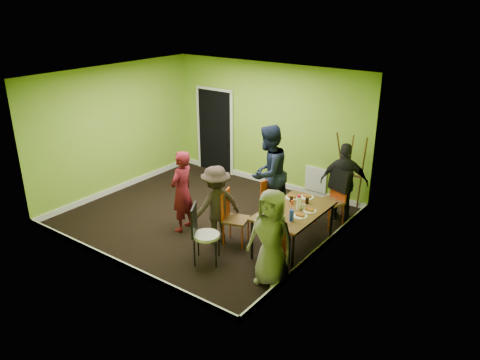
# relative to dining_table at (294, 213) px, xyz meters

# --- Properties ---
(ground) EXTENTS (5.00, 5.00, 0.00)m
(ground) POSITION_rel_dining_table_xyz_m (-2.05, 0.06, -0.70)
(ground) COLOR black
(ground) RESTS_ON ground
(room_walls) EXTENTS (5.04, 4.54, 2.82)m
(room_walls) POSITION_rel_dining_table_xyz_m (-2.07, 0.10, 0.29)
(room_walls) COLOR #8DB62E
(room_walls) RESTS_ON ground
(dining_table) EXTENTS (0.90, 1.50, 0.75)m
(dining_table) POSITION_rel_dining_table_xyz_m (0.00, 0.00, 0.00)
(dining_table) COLOR black
(dining_table) RESTS_ON ground
(chair_left_far) EXTENTS (0.45, 0.45, 0.87)m
(chair_left_far) POSITION_rel_dining_table_xyz_m (-0.85, 0.61, -0.20)
(chair_left_far) COLOR #D14613
(chair_left_far) RESTS_ON ground
(chair_left_near) EXTENTS (0.51, 0.51, 0.99)m
(chair_left_near) POSITION_rel_dining_table_xyz_m (-1.00, -0.44, -0.14)
(chair_left_near) COLOR #D14613
(chair_left_near) RESTS_ON ground
(chair_back_end) EXTENTS (0.59, 0.64, 1.09)m
(chair_back_end) POSITION_rel_dining_table_xyz_m (0.16, 1.37, 0.08)
(chair_back_end) COLOR #D14613
(chair_back_end) RESTS_ON ground
(chair_front_end) EXTENTS (0.46, 0.46, 0.85)m
(chair_front_end) POSITION_rel_dining_table_xyz_m (0.18, -0.85, -0.22)
(chair_front_end) COLOR #D14613
(chair_front_end) RESTS_ON ground
(chair_bentwood) EXTENTS (0.54, 0.53, 1.00)m
(chair_bentwood) POSITION_rel_dining_table_xyz_m (-1.01, -1.23, -0.14)
(chair_bentwood) COLOR black
(chair_bentwood) RESTS_ON ground
(easel) EXTENTS (0.66, 0.62, 1.64)m
(easel) POSITION_rel_dining_table_xyz_m (0.12, 2.04, 0.11)
(easel) COLOR brown
(easel) RESTS_ON ground
(plate_near_left) EXTENTS (0.22, 0.22, 0.01)m
(plate_near_left) POSITION_rel_dining_table_xyz_m (-0.28, 0.40, 0.06)
(plate_near_left) COLOR white
(plate_near_left) RESTS_ON dining_table
(plate_near_right) EXTENTS (0.25, 0.25, 0.01)m
(plate_near_right) POSITION_rel_dining_table_xyz_m (-0.22, -0.46, 0.06)
(plate_near_right) COLOR white
(plate_near_right) RESTS_ON dining_table
(plate_far_back) EXTENTS (0.25, 0.25, 0.01)m
(plate_far_back) POSITION_rel_dining_table_xyz_m (-0.07, 0.59, 0.06)
(plate_far_back) COLOR white
(plate_far_back) RESTS_ON dining_table
(plate_far_front) EXTENTS (0.23, 0.23, 0.01)m
(plate_far_front) POSITION_rel_dining_table_xyz_m (-0.04, -0.58, 0.06)
(plate_far_front) COLOR white
(plate_far_front) RESTS_ON dining_table
(plate_wall_back) EXTENTS (0.23, 0.23, 0.01)m
(plate_wall_back) POSITION_rel_dining_table_xyz_m (0.24, 0.11, 0.06)
(plate_wall_back) COLOR white
(plate_wall_back) RESTS_ON dining_table
(plate_wall_front) EXTENTS (0.24, 0.24, 0.01)m
(plate_wall_front) POSITION_rel_dining_table_xyz_m (0.21, -0.17, 0.06)
(plate_wall_front) COLOR white
(plate_wall_front) RESTS_ON dining_table
(thermos) EXTENTS (0.07, 0.07, 0.23)m
(thermos) POSITION_rel_dining_table_xyz_m (0.05, 0.07, 0.17)
(thermos) COLOR white
(thermos) RESTS_ON dining_table
(blue_bottle) EXTENTS (0.07, 0.07, 0.19)m
(blue_bottle) POSITION_rel_dining_table_xyz_m (0.17, -0.39, 0.15)
(blue_bottle) COLOR #1931BD
(blue_bottle) RESTS_ON dining_table
(orange_bottle) EXTENTS (0.04, 0.04, 0.07)m
(orange_bottle) POSITION_rel_dining_table_xyz_m (-0.15, 0.17, 0.09)
(orange_bottle) COLOR #D14613
(orange_bottle) RESTS_ON dining_table
(glass_mid) EXTENTS (0.06, 0.06, 0.10)m
(glass_mid) POSITION_rel_dining_table_xyz_m (-0.21, 0.27, 0.10)
(glass_mid) COLOR black
(glass_mid) RESTS_ON dining_table
(glass_back) EXTENTS (0.06, 0.06, 0.11)m
(glass_back) POSITION_rel_dining_table_xyz_m (0.05, 0.36, 0.11)
(glass_back) COLOR black
(glass_back) RESTS_ON dining_table
(glass_front) EXTENTS (0.07, 0.07, 0.09)m
(glass_front) POSITION_rel_dining_table_xyz_m (0.11, -0.54, 0.10)
(glass_front) COLOR black
(glass_front) RESTS_ON dining_table
(cup_a) EXTENTS (0.13, 0.13, 0.10)m
(cup_a) POSITION_rel_dining_table_xyz_m (-0.23, -0.23, 0.10)
(cup_a) COLOR white
(cup_a) RESTS_ON dining_table
(cup_b) EXTENTS (0.09, 0.09, 0.08)m
(cup_b) POSITION_rel_dining_table_xyz_m (0.10, 0.11, 0.10)
(cup_b) COLOR white
(cup_b) RESTS_ON dining_table
(person_standing) EXTENTS (0.43, 0.60, 1.55)m
(person_standing) POSITION_rel_dining_table_xyz_m (-2.04, -0.58, 0.08)
(person_standing) COLOR maroon
(person_standing) RESTS_ON ground
(person_left_far) EXTENTS (0.74, 0.94, 1.90)m
(person_left_far) POSITION_rel_dining_table_xyz_m (-1.02, 0.76, 0.25)
(person_left_far) COLOR #141B32
(person_left_far) RESTS_ON ground
(person_left_near) EXTENTS (0.85, 1.07, 1.44)m
(person_left_near) POSITION_rel_dining_table_xyz_m (-1.23, -0.59, 0.03)
(person_left_near) COLOR #302420
(person_left_near) RESTS_ON ground
(person_back_end) EXTENTS (0.99, 0.69, 1.56)m
(person_back_end) POSITION_rel_dining_table_xyz_m (0.19, 1.60, 0.08)
(person_back_end) COLOR black
(person_back_end) RESTS_ON ground
(person_front_end) EXTENTS (0.77, 0.52, 1.54)m
(person_front_end) POSITION_rel_dining_table_xyz_m (0.23, -1.08, 0.07)
(person_front_end) COLOR gray
(person_front_end) RESTS_ON ground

